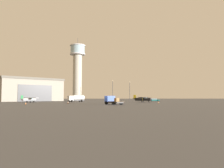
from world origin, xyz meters
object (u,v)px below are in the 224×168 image
object	(u,v)px
traffic_cone_mid_apron	(159,102)
airplane_black	(143,99)
light_post_east	(113,89)
light_post_north	(130,90)
control_tower	(77,68)
car_teal	(154,100)
traffic_cone_near_right	(68,102)
traffic_cone_near_left	(26,103)
truck_flatbed_blue	(112,100)
airplane_silver	(29,99)
truck_fuel_tanker_white	(76,98)

from	to	relation	value
traffic_cone_mid_apron	airplane_black	bearing A→B (deg)	99.81
light_post_east	light_post_north	xyz separation A→B (m)	(8.06, -3.35, -0.46)
control_tower	car_teal	size ratio (longest dim) A/B	7.30
airplane_black	traffic_cone_near_right	world-z (taller)	airplane_black
traffic_cone_near_right	traffic_cone_near_left	bearing A→B (deg)	-147.94
light_post_east	car_teal	bearing A→B (deg)	-19.67
control_tower	airplane_black	size ratio (longest dim) A/B	3.62
truck_flatbed_blue	light_post_north	distance (m)	44.26
control_tower	truck_flatbed_blue	world-z (taller)	control_tower
control_tower	airplane_silver	distance (m)	40.53
airplane_black	truck_fuel_tanker_white	distance (m)	27.52
airplane_black	airplane_silver	bearing A→B (deg)	-153.11
truck_fuel_tanker_white	traffic_cone_near_right	distance (m)	22.01
control_tower	light_post_north	bearing A→B (deg)	-28.27
light_post_north	car_teal	bearing A→B (deg)	-17.49
control_tower	traffic_cone_mid_apron	bearing A→B (deg)	-55.48
airplane_silver	traffic_cone_mid_apron	bearing A→B (deg)	-70.78
truck_flatbed_blue	control_tower	bearing A→B (deg)	-9.91
traffic_cone_near_right	truck_flatbed_blue	bearing A→B (deg)	-33.66
control_tower	light_post_east	distance (m)	25.00
truck_flatbed_blue	traffic_cone_mid_apron	world-z (taller)	truck_flatbed_blue
airplane_silver	airplane_black	xyz separation A→B (m)	(43.70, 1.80, 0.12)
traffic_cone_mid_apron	truck_flatbed_blue	bearing A→B (deg)	-146.77
control_tower	traffic_cone_mid_apron	world-z (taller)	control_tower
truck_fuel_tanker_white	light_post_north	distance (m)	26.92
car_teal	traffic_cone_mid_apron	world-z (taller)	car_teal
airplane_black	traffic_cone_near_left	size ratio (longest dim) A/B	15.27
truck_fuel_tanker_white	traffic_cone_near_right	bearing A→B (deg)	57.16
traffic_cone_near_right	light_post_east	bearing A→B (deg)	67.49
traffic_cone_near_left	truck_fuel_tanker_white	bearing A→B (deg)	70.16
airplane_silver	light_post_east	xyz separation A→B (m)	(32.62, 23.09, 4.78)
airplane_black	traffic_cone_near_left	bearing A→B (deg)	-124.15
light_post_north	traffic_cone_near_left	world-z (taller)	light_post_north
airplane_silver	truck_flatbed_blue	world-z (taller)	airplane_silver
car_teal	traffic_cone_near_right	bearing A→B (deg)	-131.54
light_post_north	airplane_black	bearing A→B (deg)	-80.46
airplane_black	traffic_cone_near_right	distance (m)	30.93
light_post_north	traffic_cone_near_left	size ratio (longest dim) A/B	15.11
airplane_silver	light_post_east	world-z (taller)	light_post_east
light_post_north	truck_flatbed_blue	bearing A→B (deg)	-102.96
traffic_cone_mid_apron	car_teal	bearing A→B (deg)	79.40
airplane_black	light_post_east	world-z (taller)	light_post_east
light_post_east	traffic_cone_near_left	distance (m)	51.40
airplane_silver	light_post_north	distance (m)	45.42
airplane_black	traffic_cone_mid_apron	world-z (taller)	airplane_black
airplane_black	car_teal	world-z (taller)	airplane_black
control_tower	traffic_cone_near_right	size ratio (longest dim) A/B	49.09
traffic_cone_near_left	traffic_cone_near_right	xyz separation A→B (m)	(10.68, 6.69, 0.04)
car_teal	traffic_cone_mid_apron	size ratio (longest dim) A/B	7.23
traffic_cone_near_right	traffic_cone_mid_apron	distance (m)	29.09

